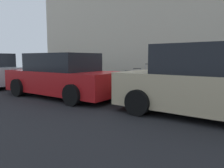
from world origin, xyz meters
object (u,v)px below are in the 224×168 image
Objects in this scene: suitcase_black_9 at (88,79)px; suitcase_red_8 at (97,80)px; suitcase_silver_5 at (128,83)px; suitcase_teal_11 at (74,77)px; suitcase_olive_6 at (117,81)px; bollard_post at (51,74)px; parked_car_beige_0 at (205,83)px; suitcase_red_1 at (174,83)px; suitcase_black_2 at (160,84)px; suitcase_navy_0 at (188,88)px; suitcase_navy_7 at (108,81)px; suitcase_maroon_3 at (149,82)px; suitcase_teal_4 at (137,82)px; fire_hydrant at (61,75)px; suitcase_maroon_10 at (80,78)px; parked_car_red_1 at (63,76)px.

suitcase_red_8 is at bearing 173.96° from suitcase_black_9.
suitcase_silver_5 is 2.97m from suitcase_teal_11.
suitcase_olive_6 is 2.50m from suitcase_teal_11.
parked_car_beige_0 is at bearing 166.62° from bollard_post.
suitcase_red_1 is 1.25× the size of suitcase_black_2.
bollard_post is at bearing 0.86° from suitcase_black_2.
suitcase_black_2 is 1.85m from suitcase_olive_6.
suitcase_navy_7 is at bearing -1.92° from suitcase_navy_0.
suitcase_maroon_3 reaches higher than bollard_post.
suitcase_red_8 is (2.91, -0.04, -0.02)m from suitcase_black_2.
suitcase_teal_4 is 4.24m from fire_hydrant.
suitcase_olive_6 reaches higher than suitcase_navy_7.
suitcase_maroon_3 is 3.87m from suitcase_teal_11.
suitcase_black_2 reaches higher than suitcase_navy_0.
suitcase_olive_6 is 3.34m from fire_hydrant.
suitcase_red_8 is 1.02m from suitcase_maroon_10.
suitcase_teal_4 is (0.47, 0.11, -0.04)m from suitcase_maroon_3.
suitcase_black_2 is 2.67m from parked_car_beige_0.
suitcase_navy_0 is 0.63× the size of suitcase_red_8.
suitcase_red_1 is 1.58× the size of suitcase_olive_6.
suitcase_red_1 is 6.22m from bollard_post.
suitcase_red_1 is 1.67× the size of suitcase_navy_7.
suitcase_silver_5 is 1.53m from suitcase_red_8.
suitcase_red_8 is at bearing 0.45° from suitcase_red_1.
suitcase_teal_11 is at bearing -1.67° from suitcase_teal_4.
suitcase_silver_5 is at bearing -179.83° from suitcase_black_9.
bollard_post reaches higher than suitcase_navy_7.
suitcase_teal_11 is at bearing -1.90° from suitcase_black_9.
suitcase_red_1 is at bearing -179.55° from suitcase_red_8.
suitcase_maroon_3 is 3.11m from parked_car_beige_0.
suitcase_navy_0 is 3.88m from suitcase_red_8.
parked_car_beige_0 is (-3.24, 1.99, 0.39)m from suitcase_silver_5.
suitcase_silver_5 is (2.36, -0.11, 0.01)m from suitcase_navy_0.
bollard_post is at bearing 2.42° from suitcase_silver_5.
suitcase_maroon_3 reaches higher than fire_hydrant.
suitcase_red_8 is 1.14× the size of suitcase_black_9.
suitcase_olive_6 is 2.25m from parked_car_red_1.
suitcase_maroon_3 reaches higher than suitcase_navy_7.
suitcase_black_9 is (0.53, -0.06, -0.01)m from suitcase_red_8.
suitcase_navy_0 is 1.47m from suitcase_maroon_3.
suitcase_black_2 is at bearing 178.60° from suitcase_teal_4.
parked_car_beige_0 is at bearing 125.08° from suitcase_red_1.
suitcase_maroon_10 is at bearing -1.38° from suitcase_black_2.
suitcase_red_1 is at bearing 179.19° from suitcase_navy_7.
suitcase_silver_5 is 0.98× the size of suitcase_teal_11.
suitcase_navy_0 is 0.54× the size of suitcase_maroon_3.
suitcase_black_2 is 0.21× the size of parked_car_beige_0.
suitcase_teal_4 is at bearing -0.96° from suitcase_navy_0.
suitcase_teal_4 is 4.79m from bollard_post.
suitcase_maroon_3 reaches higher than suitcase_red_8.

